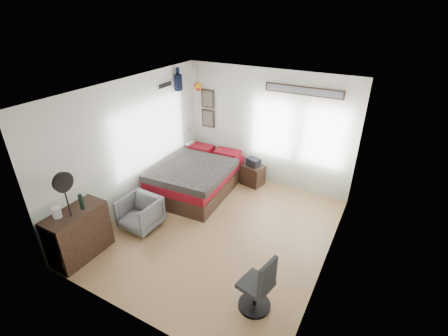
{
  "coord_description": "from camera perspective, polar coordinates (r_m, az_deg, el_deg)",
  "views": [
    {
      "loc": [
        2.52,
        -4.35,
        3.97
      ],
      "look_at": [
        -0.1,
        0.4,
        1.15
      ],
      "focal_mm": 26.0,
      "sensor_mm": 36.0,
      "label": 1
    }
  ],
  "objects": [
    {
      "name": "wall_decor",
      "position": [
        7.51,
        -0.99,
        13.05
      ],
      "size": [
        3.55,
        1.32,
        1.44
      ],
      "color": "#342213",
      "rests_on": "room_shell"
    },
    {
      "name": "bottle",
      "position": [
        5.81,
        -23.82,
        -5.48
      ],
      "size": [
        0.07,
        0.07,
        0.27
      ],
      "primitive_type": "cylinder",
      "color": "black",
      "rests_on": "dresser"
    },
    {
      "name": "bed",
      "position": [
        7.51,
        -4.83,
        -1.5
      ],
      "size": [
        1.7,
        2.28,
        0.7
      ],
      "rotation": [
        0.0,
        0.0,
        0.06
      ],
      "color": "black",
      "rests_on": "ground_plane"
    },
    {
      "name": "dresser",
      "position": [
        6.11,
        -24.15,
        -10.47
      ],
      "size": [
        0.48,
        1.0,
        0.9
      ],
      "primitive_type": "cube",
      "color": "black",
      "rests_on": "ground_plane"
    },
    {
      "name": "ground_plane",
      "position": [
        6.4,
        -0.96,
        -10.88
      ],
      "size": [
        4.0,
        4.5,
        0.01
      ],
      "primitive_type": "cube",
      "color": "#AA824E"
    },
    {
      "name": "black_bag",
      "position": [
        7.63,
        5.19,
        1.02
      ],
      "size": [
        0.36,
        0.29,
        0.18
      ],
      "primitive_type": "cube",
      "rotation": [
        0.0,
        0.0,
        -0.31
      ],
      "color": "black",
      "rests_on": "nightstand"
    },
    {
      "name": "room_shell",
      "position": [
        5.73,
        -0.83,
        3.19
      ],
      "size": [
        4.02,
        4.52,
        2.71
      ],
      "color": "silver",
      "rests_on": "ground_plane"
    },
    {
      "name": "stand_fan",
      "position": [
        5.45,
        -26.48,
        -2.36
      ],
      "size": [
        0.09,
        0.33,
        0.8
      ],
      "rotation": [
        0.0,
        0.0,
        0.03
      ],
      "color": "black",
      "rests_on": "dresser"
    },
    {
      "name": "nightstand",
      "position": [
        7.79,
        5.08,
        -1.2
      ],
      "size": [
        0.56,
        0.48,
        0.49
      ],
      "primitive_type": "cube",
      "rotation": [
        0.0,
        0.0,
        -0.19
      ],
      "color": "black",
      "rests_on": "ground_plane"
    },
    {
      "name": "kettle",
      "position": [
        5.79,
        -27.35,
        -6.98
      ],
      "size": [
        0.16,
        0.13,
        0.18
      ],
      "rotation": [
        0.0,
        0.0,
        0.26
      ],
      "color": "silver",
      "rests_on": "dresser"
    },
    {
      "name": "armchair",
      "position": [
        6.51,
        -14.52,
        -7.68
      ],
      "size": [
        0.69,
        0.71,
        0.63
      ],
      "primitive_type": "imported",
      "rotation": [
        0.0,
        0.0,
        -0.02
      ],
      "color": "slate",
      "rests_on": "ground_plane"
    },
    {
      "name": "task_chair",
      "position": [
        4.85,
        6.07,
        -20.4
      ],
      "size": [
        0.49,
        0.49,
        0.94
      ],
      "rotation": [
        0.0,
        0.0,
        -0.21
      ],
      "color": "black",
      "rests_on": "ground_plane"
    }
  ]
}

